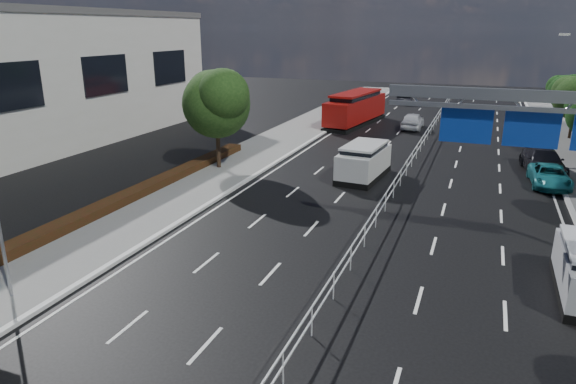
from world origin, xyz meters
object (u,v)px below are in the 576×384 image
(red_bus, at_px, (356,108))
(overhead_gantry, at_px, (554,123))
(near_car_silver, at_px, (413,121))
(parked_car_dark, at_px, (543,161))
(parked_car_teal, at_px, (550,176))
(white_minivan, at_px, (364,161))
(near_car_dark, at_px, (405,96))

(red_bus, bearing_deg, overhead_gantry, -54.76)
(red_bus, xyz_separation_m, near_car_silver, (5.60, -0.44, -0.87))
(overhead_gantry, height_order, red_bus, overhead_gantry)
(parked_car_dark, bearing_deg, parked_car_teal, -95.30)
(white_minivan, bearing_deg, parked_car_dark, 31.89)
(near_car_silver, relative_size, parked_car_teal, 1.00)
(overhead_gantry, relative_size, near_car_dark, 2.09)
(parked_car_teal, relative_size, parked_car_dark, 0.83)
(white_minivan, height_order, parked_car_teal, white_minivan)
(overhead_gantry, relative_size, red_bus, 0.95)
(white_minivan, distance_m, near_car_silver, 17.93)
(overhead_gantry, bearing_deg, parked_car_teal, 82.31)
(white_minivan, xyz_separation_m, near_car_dark, (-2.84, 35.71, -0.27))
(white_minivan, distance_m, near_car_dark, 35.83)
(white_minivan, bearing_deg, near_car_silver, 93.15)
(near_car_silver, xyz_separation_m, near_car_dark, (-3.41, 17.79, 0.04))
(near_car_dark, xyz_separation_m, parked_car_teal, (13.61, -33.42, -0.18))
(white_minivan, xyz_separation_m, parked_car_dark, (10.63, 5.40, -0.30))
(near_car_dark, bearing_deg, white_minivan, 90.02)
(white_minivan, relative_size, near_car_dark, 1.07)
(near_car_dark, relative_size, parked_car_teal, 1.09)
(overhead_gantry, relative_size, parked_car_teal, 2.28)
(overhead_gantry, xyz_separation_m, near_car_dark, (-12.05, 44.97, -4.80))
(parked_car_teal, bearing_deg, near_car_silver, 119.80)
(red_bus, relative_size, parked_car_teal, 2.40)
(near_car_silver, xyz_separation_m, parked_car_dark, (10.07, -12.52, 0.02))
(near_car_dark, distance_m, parked_car_teal, 36.09)
(overhead_gantry, height_order, parked_car_teal, overhead_gantry)
(near_car_dark, relative_size, parked_car_dark, 0.91)
(parked_car_teal, bearing_deg, white_minivan, -171.33)
(red_bus, relative_size, parked_car_dark, 2.00)
(red_bus, xyz_separation_m, parked_car_teal, (15.80, -16.07, -1.02))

